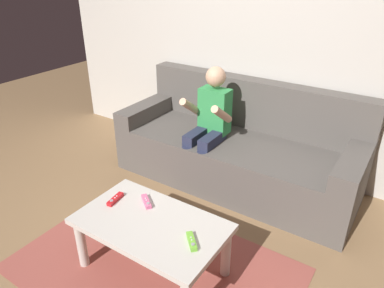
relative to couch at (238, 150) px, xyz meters
name	(u,v)px	position (x,y,z in m)	size (l,w,h in m)	color
ground_plane	(128,275)	(-0.05, -1.40, -0.29)	(8.82, 8.82, 0.00)	olive
wall_back	(260,30)	(-0.05, 0.39, 0.96)	(4.41, 0.05, 2.50)	beige
couch	(238,150)	(0.00, 0.00, 0.00)	(2.07, 0.80, 0.86)	#56514C
person_seated_on_couch	(209,122)	(-0.19, -0.19, 0.29)	(0.36, 0.44, 1.02)	#282D47
coffee_table	(151,230)	(0.06, -1.27, 0.03)	(0.90, 0.53, 0.38)	beige
area_rug	(154,268)	(0.06, -1.27, -0.29)	(1.75, 1.14, 0.01)	#9E4C42
game_remote_red_near_edge	(115,199)	(-0.27, -1.23, 0.10)	(0.06, 0.14, 0.03)	red
game_remote_pink_center	(146,201)	(-0.08, -1.14, 0.10)	(0.13, 0.11, 0.03)	pink
game_remote_lime_far_corner	(192,241)	(0.36, -1.28, 0.10)	(0.12, 0.12, 0.03)	#72C638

